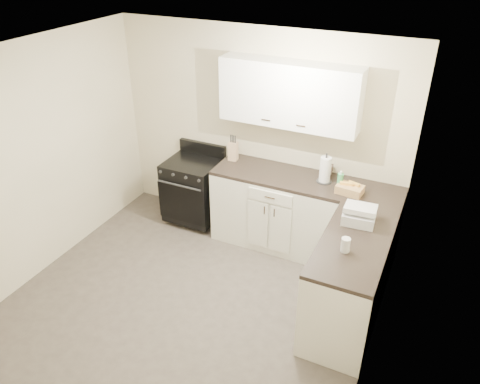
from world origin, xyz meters
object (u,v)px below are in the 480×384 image
at_px(stove, 193,190).
at_px(knife_block, 233,151).
at_px(wicker_basket, 350,189).
at_px(paper_towel, 325,170).
at_px(countertop_grill, 359,217).

distance_m(stove, knife_block, 0.80).
bearing_deg(knife_block, wicker_basket, -12.36).
bearing_deg(knife_block, paper_towel, -7.86).
bearing_deg(paper_towel, stove, -177.72).
relative_size(paper_towel, wicker_basket, 1.08).
height_order(stove, wicker_basket, wicker_basket).
height_order(wicker_basket, countertop_grill, countertop_grill).
distance_m(stove, wicker_basket, 2.06).
relative_size(stove, wicker_basket, 2.89).
distance_m(paper_towel, countertop_grill, 0.84).
height_order(stove, knife_block, knife_block).
xyz_separation_m(stove, countertop_grill, (2.21, -0.57, 0.53)).
relative_size(knife_block, paper_towel, 0.78).
distance_m(paper_towel, wicker_basket, 0.36).
bearing_deg(wicker_basket, knife_block, 172.14).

